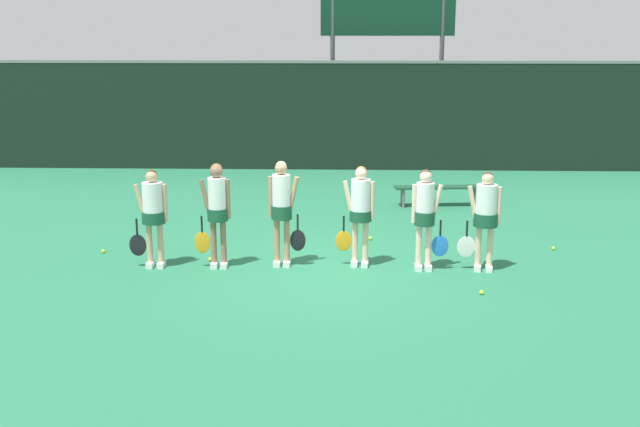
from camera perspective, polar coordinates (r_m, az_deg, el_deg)
ground_plane at (r=12.75m, az=0.02°, el=-4.08°), size 140.00×140.00×0.00m
fence_windscreen at (r=21.70m, az=0.85°, el=7.48°), size 60.00×0.08×3.13m
scoreboard at (r=23.32m, az=5.18°, el=14.66°), size 4.04×0.15×5.59m
bench_courtside at (r=17.37m, az=9.10°, el=1.87°), size 2.09×0.55×0.46m
player_0 at (r=12.81m, az=-12.61°, el=0.25°), size 0.67×0.39×1.67m
player_1 at (r=12.59m, az=-7.85°, el=0.53°), size 0.62×0.34×1.78m
player_2 at (r=12.57m, az=-2.92°, el=0.67°), size 0.62×0.35×1.80m
player_3 at (r=12.57m, az=3.08°, el=0.45°), size 0.65×0.37×1.72m
player_4 at (r=12.47m, az=8.02°, el=0.12°), size 0.63×0.34×1.70m
player_5 at (r=12.62m, az=12.49°, el=0.05°), size 0.69×0.40×1.67m
tennis_ball_0 at (r=14.37m, az=17.35°, el=-2.54°), size 0.07×0.07×0.07m
tennis_ball_1 at (r=11.68m, az=12.20°, el=-5.89°), size 0.07×0.07×0.07m
tennis_ball_2 at (r=14.09m, az=-16.19°, el=-2.78°), size 0.07×0.07×0.07m
tennis_ball_3 at (r=13.19m, az=-8.36°, el=-3.47°), size 0.07×0.07×0.07m
tennis_ball_4 at (r=14.41m, az=3.85°, el=-1.89°), size 0.07×0.07×0.07m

